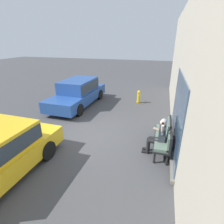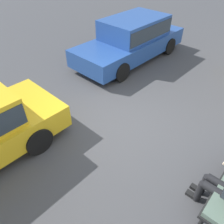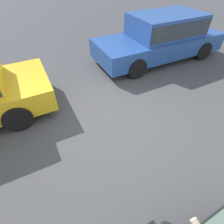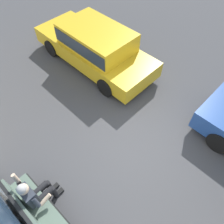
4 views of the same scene
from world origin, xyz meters
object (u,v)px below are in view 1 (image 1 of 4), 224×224
Objects in this scene: parked_car_near at (78,91)px; fire_hydrant at (139,97)px; bench at (165,136)px; person_on_phone at (159,136)px.

fire_hydrant is at bearing 111.05° from parked_car_near.
person_on_phone is (0.29, -0.22, 0.13)m from bench.
bench is at bearing 18.61° from fire_hydrant.
bench is 2.31× the size of fire_hydrant.
person_on_phone is at bearing 15.33° from fire_hydrant.
parked_car_near reaches higher than person_on_phone.
person_on_phone is 5.34m from fire_hydrant.
person_on_phone is 6.19m from parked_car_near.
bench reaches higher than fire_hydrant.
bench is 5.12m from fire_hydrant.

